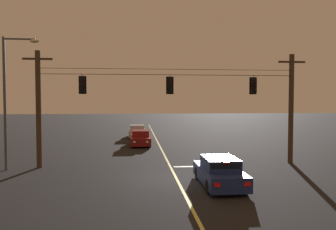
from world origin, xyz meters
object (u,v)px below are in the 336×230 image
at_px(car_oncoming_lead, 141,138).
at_px(traffic_light_centre, 254,86).
at_px(car_oncoming_trailing, 137,132).
at_px(traffic_light_leftmost, 82,85).
at_px(street_lamp_corner, 10,90).
at_px(traffic_light_left_inner, 170,85).
at_px(car_waiting_near_lane, 219,172).

bearing_deg(car_oncoming_lead, traffic_light_centre, -52.88).
bearing_deg(car_oncoming_lead, car_oncoming_trailing, 92.62).
relative_size(traffic_light_leftmost, car_oncoming_lead, 0.28).
bearing_deg(street_lamp_corner, traffic_light_left_inner, 3.31).
distance_m(car_oncoming_trailing, street_lamp_corner, 18.78).
xyz_separation_m(traffic_light_leftmost, traffic_light_centre, (10.91, 0.00, 0.00)).
distance_m(traffic_light_left_inner, car_oncoming_trailing, 16.94).
bearing_deg(car_oncoming_lead, traffic_light_left_inner, -79.51).
distance_m(car_oncoming_lead, street_lamp_corner, 13.36).
relative_size(traffic_light_centre, car_oncoming_trailing, 0.28).
relative_size(traffic_light_centre, street_lamp_corner, 0.16).
xyz_separation_m(car_oncoming_lead, car_oncoming_trailing, (-0.30, 6.66, 0.00)).
bearing_deg(car_waiting_near_lane, traffic_light_centre, 55.45).
distance_m(traffic_light_left_inner, traffic_light_centre, 5.46).
distance_m(traffic_light_centre, car_oncoming_lead, 12.78).
height_order(traffic_light_left_inner, car_oncoming_lead, traffic_light_left_inner).
distance_m(traffic_light_centre, car_waiting_near_lane, 7.76).
bearing_deg(traffic_light_leftmost, traffic_light_left_inner, 0.00).
relative_size(traffic_light_centre, car_oncoming_lead, 0.28).
xyz_separation_m(traffic_light_left_inner, traffic_light_centre, (5.46, 0.00, 0.00)).
bearing_deg(car_oncoming_trailing, street_lamp_corner, -113.92).
bearing_deg(traffic_light_left_inner, street_lamp_corner, -176.69).
xyz_separation_m(traffic_light_leftmost, car_waiting_near_lane, (7.30, -5.24, -4.44)).
bearing_deg(traffic_light_centre, car_waiting_near_lane, -124.55).
bearing_deg(car_oncoming_trailing, traffic_light_left_inner, -82.71).
bearing_deg(traffic_light_leftmost, street_lamp_corner, -172.28).
bearing_deg(traffic_light_left_inner, car_oncoming_lead, 100.49).
bearing_deg(car_oncoming_trailing, traffic_light_leftmost, -101.76).
relative_size(traffic_light_left_inner, car_waiting_near_lane, 0.28).
bearing_deg(street_lamp_corner, car_oncoming_trailing, 66.08).
bearing_deg(car_waiting_near_lane, car_oncoming_lead, 103.75).
distance_m(traffic_light_left_inner, car_oncoming_lead, 10.68).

